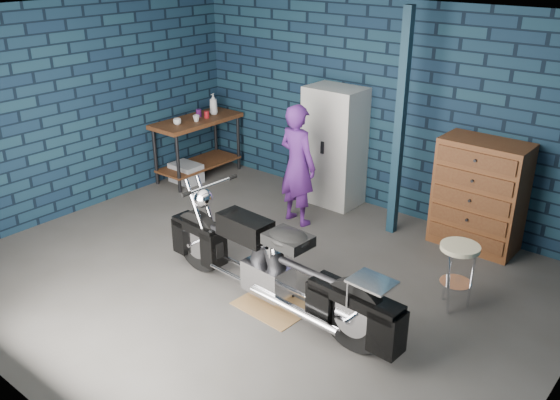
{
  "coord_description": "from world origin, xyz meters",
  "views": [
    {
      "loc": [
        3.71,
        -4.04,
        3.3
      ],
      "look_at": [
        0.11,
        0.3,
        0.85
      ],
      "focal_mm": 38.0,
      "sensor_mm": 36.0,
      "label": 1
    }
  ],
  "objects_px": {
    "storage_bin": "(186,173)",
    "tool_chest": "(479,195)",
    "shop_stool": "(456,277)",
    "locker": "(334,147)",
    "person": "(297,165)",
    "motorcycle": "(273,259)",
    "workbench": "(198,148)"
  },
  "relations": [
    {
      "from": "shop_stool",
      "to": "motorcycle",
      "type": "bearing_deg",
      "value": -140.61
    },
    {
      "from": "workbench",
      "to": "storage_bin",
      "type": "distance_m",
      "value": 0.42
    },
    {
      "from": "storage_bin",
      "to": "shop_stool",
      "type": "distance_m",
      "value": 4.57
    },
    {
      "from": "motorcycle",
      "to": "storage_bin",
      "type": "xyz_separation_m",
      "value": [
        -3.15,
        1.71,
        -0.4
      ]
    },
    {
      "from": "workbench",
      "to": "shop_stool",
      "type": "height_order",
      "value": "workbench"
    },
    {
      "from": "storage_bin",
      "to": "shop_stool",
      "type": "xyz_separation_m",
      "value": [
        4.53,
        -0.58,
        0.2
      ]
    },
    {
      "from": "motorcycle",
      "to": "tool_chest",
      "type": "relative_size",
      "value": 1.88
    },
    {
      "from": "shop_stool",
      "to": "workbench",
      "type": "bearing_deg",
      "value": 169.15
    },
    {
      "from": "motorcycle",
      "to": "locker",
      "type": "distance_m",
      "value": 2.72
    },
    {
      "from": "locker",
      "to": "storage_bin",
      "type": "bearing_deg",
      "value": -159.49
    },
    {
      "from": "workbench",
      "to": "shop_stool",
      "type": "bearing_deg",
      "value": -10.85
    },
    {
      "from": "locker",
      "to": "tool_chest",
      "type": "relative_size",
      "value": 1.24
    },
    {
      "from": "motorcycle",
      "to": "storage_bin",
      "type": "distance_m",
      "value": 3.61
    },
    {
      "from": "tool_chest",
      "to": "shop_stool",
      "type": "distance_m",
      "value": 1.46
    },
    {
      "from": "storage_bin",
      "to": "person",
      "type": "bearing_deg",
      "value": -0.58
    },
    {
      "from": "storage_bin",
      "to": "tool_chest",
      "type": "height_order",
      "value": "tool_chest"
    },
    {
      "from": "motorcycle",
      "to": "tool_chest",
      "type": "height_order",
      "value": "tool_chest"
    },
    {
      "from": "motorcycle",
      "to": "shop_stool",
      "type": "height_order",
      "value": "motorcycle"
    },
    {
      "from": "person",
      "to": "storage_bin",
      "type": "xyz_separation_m",
      "value": [
        -2.13,
        0.02,
        -0.63
      ]
    },
    {
      "from": "motorcycle",
      "to": "shop_stool",
      "type": "distance_m",
      "value": 1.79
    },
    {
      "from": "storage_bin",
      "to": "shop_stool",
      "type": "height_order",
      "value": "shop_stool"
    },
    {
      "from": "tool_chest",
      "to": "person",
      "type": "bearing_deg",
      "value": -158.12
    },
    {
      "from": "workbench",
      "to": "motorcycle",
      "type": "relative_size",
      "value": 0.57
    },
    {
      "from": "person",
      "to": "motorcycle",
      "type": "bearing_deg",
      "value": 129.38
    },
    {
      "from": "tool_chest",
      "to": "shop_stool",
      "type": "height_order",
      "value": "tool_chest"
    },
    {
      "from": "shop_stool",
      "to": "person",
      "type": "bearing_deg",
      "value": 166.79
    },
    {
      "from": "person",
      "to": "locker",
      "type": "height_order",
      "value": "locker"
    },
    {
      "from": "person",
      "to": "workbench",
      "type": "bearing_deg",
      "value": -0.1
    },
    {
      "from": "workbench",
      "to": "motorcycle",
      "type": "distance_m",
      "value": 3.75
    },
    {
      "from": "tool_chest",
      "to": "locker",
      "type": "bearing_deg",
      "value": 180.0
    },
    {
      "from": "storage_bin",
      "to": "shop_stool",
      "type": "bearing_deg",
      "value": -7.36
    },
    {
      "from": "motorcycle",
      "to": "person",
      "type": "bearing_deg",
      "value": 124.29
    }
  ]
}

